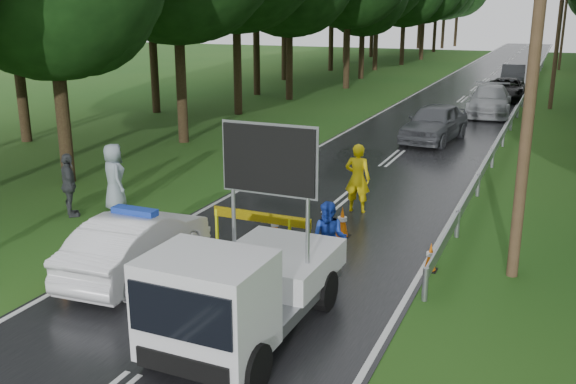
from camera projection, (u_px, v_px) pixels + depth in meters
The scene contains 22 objects.
ground at pixel (257, 272), 14.18m from camera, with size 160.00×160.00×0.00m, color #1C4E16.
road at pixel (463, 99), 40.68m from camera, with size 7.00×140.00×0.02m, color black.
guardrail at pixel (525, 94), 38.84m from camera, with size 0.12×60.06×0.70m.
utility_pole_near at pixel (537, 37), 12.58m from camera, with size 1.40×0.24×10.00m.
utility_pole_mid at pixel (560, 18), 35.54m from camera, with size 1.40×0.24×10.00m.
utility_pole_far at pixel (565, 14), 58.51m from camera, with size 1.40×0.24×10.00m.
police_sedan at pixel (137, 245), 13.84m from camera, with size 1.71×4.25×1.51m.
work_truck at pixel (241, 289), 10.97m from camera, with size 2.11×4.59×3.63m.
barrier at pixel (261, 223), 14.98m from camera, with size 2.51×0.10×1.04m.
officer at pixel (358, 178), 18.04m from camera, with size 0.72×0.48×1.99m, color yellow.
civilian at pixel (329, 239), 13.83m from camera, with size 0.80×0.62×1.64m, color #1C3DB6.
bystander_mid at pixel (69, 185), 17.71m from camera, with size 1.05×0.44×1.79m, color #383B3F.
bystander_right at pixel (114, 177), 18.28m from camera, with size 0.95×0.62×1.94m, color #8999A5.
queue_car_first at pixel (435, 123), 27.78m from camera, with size 1.93×4.80×1.64m, color #45474D.
queue_car_second at pixel (490, 101), 34.60m from camera, with size 2.20×5.41×1.57m, color #989A9F.
queue_car_third at pixel (506, 89), 40.16m from camera, with size 2.28×4.93×1.37m, color black.
queue_car_fourth at pixel (513, 75), 47.49m from camera, with size 1.64×4.70×1.55m, color #383A3F.
cone_near_left at pixel (62, 267), 13.48m from camera, with size 0.36×0.36×0.77m.
cone_center at pixel (275, 227), 16.03m from camera, with size 0.33×0.33×0.69m.
cone_far at pixel (342, 222), 16.22m from camera, with size 0.38×0.38×0.81m.
cone_left_mid at pixel (186, 237), 15.33m from camera, with size 0.32×0.32×0.68m.
cone_right at pixel (431, 257), 14.16m from camera, with size 0.31×0.31×0.66m.
Camera 1 is at (5.79, -11.81, 5.62)m, focal length 40.00 mm.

